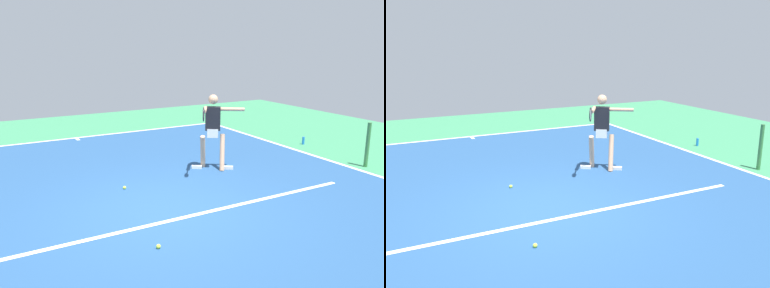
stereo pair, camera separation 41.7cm
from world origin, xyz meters
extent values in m
plane|color=#388456|center=(0.00, 0.00, 0.00)|extent=(20.97, 20.97, 0.00)
cube|color=navy|center=(0.00, 0.00, 0.00)|extent=(9.95, 12.88, 0.00)
cube|color=white|center=(0.00, -6.39, 0.00)|extent=(9.95, 0.10, 0.01)
cube|color=white|center=(-4.93, 0.00, 0.00)|extent=(0.10, 12.88, 0.01)
cube|color=white|center=(0.00, 0.44, 0.00)|extent=(7.46, 0.10, 0.01)
cube|color=white|center=(0.00, -6.19, 0.00)|extent=(0.10, 0.30, 0.01)
cylinder|color=#38753D|center=(-5.28, 0.00, 0.54)|extent=(0.09, 0.09, 1.07)
cylinder|color=tan|center=(-2.20, -1.52, 0.40)|extent=(0.30, 0.38, 0.84)
cube|color=white|center=(-2.31, -1.44, 0.04)|extent=(0.26, 0.22, 0.07)
cylinder|color=tan|center=(-1.83, -1.77, 0.40)|extent=(0.30, 0.38, 0.84)
cube|color=white|center=(-1.71, -1.85, 0.04)|extent=(0.26, 0.22, 0.07)
cube|color=white|center=(-2.01, -1.64, 0.86)|extent=(0.32, 0.30, 0.20)
cube|color=black|center=(-2.01, -1.64, 1.19)|extent=(0.38, 0.34, 0.54)
sphere|color=tan|center=(-2.01, -1.64, 1.63)|extent=(0.22, 0.22, 0.22)
cylinder|color=tan|center=(-2.38, -1.40, 1.41)|extent=(0.49, 0.36, 0.08)
cylinder|color=tan|center=(-1.72, -1.52, 1.44)|extent=(0.36, 0.49, 0.08)
cylinder|color=black|center=(-1.51, -1.20, 1.44)|extent=(0.15, 0.20, 0.03)
torus|color=black|center=(-1.38, -1.00, 1.44)|extent=(0.18, 0.26, 0.29)
cylinder|color=silver|center=(-1.38, -1.00, 1.44)|extent=(0.14, 0.21, 0.25)
sphere|color=#C6E53D|center=(0.25, -1.35, 0.03)|extent=(0.07, 0.07, 0.07)
sphere|color=#C6E53D|center=(0.67, 1.19, 0.03)|extent=(0.07, 0.07, 0.07)
cylinder|color=blue|center=(-5.56, -2.34, 0.11)|extent=(0.07, 0.07, 0.22)
camera|label=1|loc=(2.82, 6.01, 2.86)|focal=37.86mm
camera|label=2|loc=(2.46, 6.20, 2.86)|focal=37.86mm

